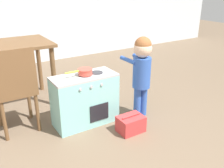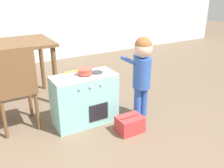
{
  "view_description": "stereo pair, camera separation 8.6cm",
  "coord_description": "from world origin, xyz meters",
  "px_view_note": "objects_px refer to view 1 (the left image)",
  "views": [
    {
      "loc": [
        -0.76,
        -1.17,
        1.42
      ],
      "look_at": [
        0.56,
        0.94,
        0.41
      ],
      "focal_mm": 40.0,
      "sensor_mm": 36.0,
      "label": 1
    },
    {
      "loc": [
        -0.68,
        -1.21,
        1.42
      ],
      "look_at": [
        0.56,
        0.94,
        0.41
      ],
      "focal_mm": 40.0,
      "sensor_mm": 36.0,
      "label": 2
    }
  ],
  "objects_px": {
    "toy_pot": "(85,71)",
    "dining_chair_near": "(15,89)",
    "dining_table": "(1,54)",
    "play_kitchen": "(85,100)",
    "toy_basket": "(131,124)",
    "child_figure": "(142,66)"
  },
  "relations": [
    {
      "from": "toy_pot",
      "to": "dining_chair_near",
      "type": "distance_m",
      "value": 0.69
    },
    {
      "from": "dining_table",
      "to": "play_kitchen",
      "type": "bearing_deg",
      "value": -53.97
    },
    {
      "from": "toy_basket",
      "to": "dining_table",
      "type": "xyz_separation_m",
      "value": [
        -0.94,
        1.27,
        0.58
      ]
    },
    {
      "from": "child_figure",
      "to": "dining_table",
      "type": "height_order",
      "value": "child_figure"
    },
    {
      "from": "toy_basket",
      "to": "dining_table",
      "type": "height_order",
      "value": "dining_table"
    },
    {
      "from": "toy_pot",
      "to": "dining_table",
      "type": "distance_m",
      "value": 1.08
    },
    {
      "from": "toy_basket",
      "to": "dining_table",
      "type": "distance_m",
      "value": 1.68
    },
    {
      "from": "dining_table",
      "to": "toy_basket",
      "type": "bearing_deg",
      "value": -53.38
    },
    {
      "from": "dining_table",
      "to": "dining_chair_near",
      "type": "relative_size",
      "value": 1.27
    },
    {
      "from": "play_kitchen",
      "to": "child_figure",
      "type": "bearing_deg",
      "value": -16.99
    },
    {
      "from": "play_kitchen",
      "to": "child_figure",
      "type": "xyz_separation_m",
      "value": [
        0.6,
        -0.18,
        0.32
      ]
    },
    {
      "from": "toy_basket",
      "to": "dining_chair_near",
      "type": "relative_size",
      "value": 0.29
    },
    {
      "from": "dining_table",
      "to": "dining_chair_near",
      "type": "distance_m",
      "value": 0.69
    },
    {
      "from": "play_kitchen",
      "to": "toy_basket",
      "type": "distance_m",
      "value": 0.54
    },
    {
      "from": "play_kitchen",
      "to": "dining_table",
      "type": "xyz_separation_m",
      "value": [
        -0.63,
        0.87,
        0.39
      ]
    },
    {
      "from": "dining_table",
      "to": "dining_chair_near",
      "type": "height_order",
      "value": "dining_chair_near"
    },
    {
      "from": "play_kitchen",
      "to": "dining_chair_near",
      "type": "height_order",
      "value": "dining_chair_near"
    },
    {
      "from": "toy_pot",
      "to": "toy_basket",
      "type": "height_order",
      "value": "toy_pot"
    },
    {
      "from": "dining_table",
      "to": "toy_pot",
      "type": "bearing_deg",
      "value": -53.44
    },
    {
      "from": "child_figure",
      "to": "dining_table",
      "type": "relative_size",
      "value": 0.81
    },
    {
      "from": "child_figure",
      "to": "toy_basket",
      "type": "height_order",
      "value": "child_figure"
    },
    {
      "from": "child_figure",
      "to": "dining_chair_near",
      "type": "bearing_deg",
      "value": 162.89
    }
  ]
}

